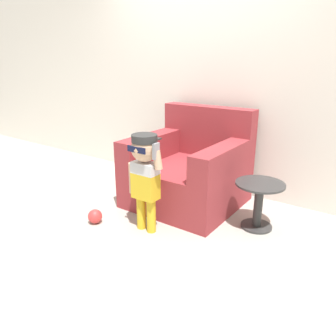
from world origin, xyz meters
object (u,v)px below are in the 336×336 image
object	(u,v)px
toy_ball	(95,216)
person_child	(145,168)
armchair	(189,171)
side_table	(259,201)

from	to	relation	value
toy_ball	person_child	bearing A→B (deg)	21.10
armchair	side_table	world-z (taller)	armchair
person_child	toy_ball	distance (m)	0.71
person_child	toy_ball	xyz separation A→B (m)	(-0.46, -0.18, -0.51)
armchair	person_child	xyz separation A→B (m)	(0.02, -0.74, 0.24)
person_child	toy_ball	size ratio (longest dim) A/B	6.52
person_child	side_table	distance (m)	1.05
side_table	toy_ball	distance (m)	1.49
armchair	toy_ball	size ratio (longest dim) A/B	7.84
armchair	toy_ball	distance (m)	1.06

